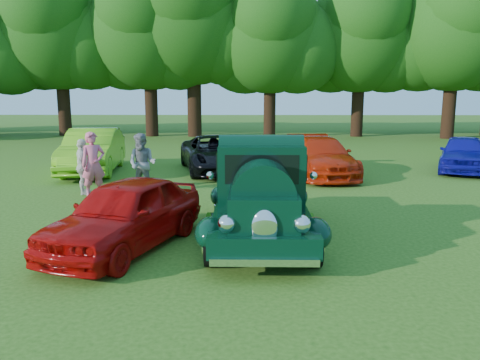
{
  "coord_description": "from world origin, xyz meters",
  "views": [
    {
      "loc": [
        0.08,
        -8.94,
        2.88
      ],
      "look_at": [
        -0.08,
        0.83,
        1.1
      ],
      "focal_mm": 35.0,
      "sensor_mm": 36.0,
      "label": 1
    }
  ],
  "objects_px": {
    "spectator_grey": "(142,164)",
    "back_car_lime": "(93,151)",
    "spectator_pink": "(93,165)",
    "spectator_white": "(83,167)",
    "back_car_orange": "(320,157)",
    "hero_pickup": "(260,197)",
    "red_convertible": "(125,214)",
    "back_car_blue": "(463,153)",
    "back_car_black": "(216,154)"
  },
  "relations": [
    {
      "from": "spectator_grey",
      "to": "back_car_lime",
      "type": "bearing_deg",
      "value": 137.45
    },
    {
      "from": "spectator_pink",
      "to": "spectator_white",
      "type": "height_order",
      "value": "spectator_pink"
    },
    {
      "from": "spectator_white",
      "to": "back_car_lime",
      "type": "bearing_deg",
      "value": -2.06
    },
    {
      "from": "back_car_orange",
      "to": "spectator_grey",
      "type": "relative_size",
      "value": 2.68
    },
    {
      "from": "back_car_lime",
      "to": "back_car_orange",
      "type": "bearing_deg",
      "value": -11.04
    },
    {
      "from": "back_car_orange",
      "to": "spectator_white",
      "type": "height_order",
      "value": "spectator_white"
    },
    {
      "from": "back_car_lime",
      "to": "spectator_pink",
      "type": "height_order",
      "value": "spectator_pink"
    },
    {
      "from": "spectator_pink",
      "to": "spectator_grey",
      "type": "distance_m",
      "value": 1.38
    },
    {
      "from": "hero_pickup",
      "to": "back_car_lime",
      "type": "bearing_deg",
      "value": 127.05
    },
    {
      "from": "red_convertible",
      "to": "back_car_lime",
      "type": "distance_m",
      "value": 9.43
    },
    {
      "from": "back_car_lime",
      "to": "back_car_blue",
      "type": "height_order",
      "value": "back_car_lime"
    },
    {
      "from": "hero_pickup",
      "to": "spectator_grey",
      "type": "distance_m",
      "value": 5.45
    },
    {
      "from": "back_car_orange",
      "to": "spectator_pink",
      "type": "relative_size",
      "value": 2.56
    },
    {
      "from": "back_car_black",
      "to": "spectator_grey",
      "type": "bearing_deg",
      "value": -128.89
    },
    {
      "from": "hero_pickup",
      "to": "back_car_lime",
      "type": "distance_m",
      "value": 10.05
    },
    {
      "from": "back_car_black",
      "to": "hero_pickup",
      "type": "bearing_deg",
      "value": -93.47
    },
    {
      "from": "spectator_white",
      "to": "spectator_grey",
      "type": "bearing_deg",
      "value": -101.12
    },
    {
      "from": "back_car_orange",
      "to": "spectator_white",
      "type": "distance_m",
      "value": 8.16
    },
    {
      "from": "red_convertible",
      "to": "back_car_lime",
      "type": "height_order",
      "value": "back_car_lime"
    },
    {
      "from": "back_car_black",
      "to": "back_car_orange",
      "type": "bearing_deg",
      "value": -25.53
    },
    {
      "from": "hero_pickup",
      "to": "spectator_pink",
      "type": "distance_m",
      "value": 6.02
    },
    {
      "from": "back_car_blue",
      "to": "hero_pickup",
      "type": "bearing_deg",
      "value": -108.51
    },
    {
      "from": "back_car_black",
      "to": "back_car_lime",
      "type": "bearing_deg",
      "value": 169.73
    },
    {
      "from": "red_convertible",
      "to": "spectator_grey",
      "type": "relative_size",
      "value": 2.21
    },
    {
      "from": "back_car_lime",
      "to": "spectator_grey",
      "type": "xyz_separation_m",
      "value": [
        2.69,
        -3.73,
        0.07
      ]
    },
    {
      "from": "spectator_grey",
      "to": "back_car_black",
      "type": "bearing_deg",
      "value": 76.29
    },
    {
      "from": "back_car_blue",
      "to": "spectator_pink",
      "type": "relative_size",
      "value": 2.17
    },
    {
      "from": "hero_pickup",
      "to": "spectator_grey",
      "type": "height_order",
      "value": "hero_pickup"
    },
    {
      "from": "hero_pickup",
      "to": "spectator_grey",
      "type": "xyz_separation_m",
      "value": [
        -3.36,
        4.29,
        0.05
      ]
    },
    {
      "from": "red_convertible",
      "to": "back_car_orange",
      "type": "xyz_separation_m",
      "value": [
        4.94,
        8.21,
        0.02
      ]
    },
    {
      "from": "red_convertible",
      "to": "spectator_white",
      "type": "xyz_separation_m",
      "value": [
        -2.51,
        4.88,
        0.14
      ]
    },
    {
      "from": "back_car_orange",
      "to": "back_car_blue",
      "type": "bearing_deg",
      "value": 4.94
    },
    {
      "from": "spectator_pink",
      "to": "spectator_white",
      "type": "relative_size",
      "value": 1.14
    },
    {
      "from": "back_car_orange",
      "to": "back_car_blue",
      "type": "xyz_separation_m",
      "value": [
        5.59,
        1.05,
        -0.0
      ]
    },
    {
      "from": "spectator_white",
      "to": "back_car_blue",
      "type": "bearing_deg",
      "value": -87.58
    },
    {
      "from": "spectator_pink",
      "to": "spectator_grey",
      "type": "bearing_deg",
      "value": -12.19
    },
    {
      "from": "back_car_black",
      "to": "spectator_pink",
      "type": "height_order",
      "value": "spectator_pink"
    },
    {
      "from": "back_car_blue",
      "to": "back_car_lime",
      "type": "bearing_deg",
      "value": -153.46
    },
    {
      "from": "back_car_lime",
      "to": "back_car_orange",
      "type": "relative_size",
      "value": 1.04
    },
    {
      "from": "spectator_grey",
      "to": "back_car_blue",
      "type": "bearing_deg",
      "value": 32.12
    },
    {
      "from": "back_car_lime",
      "to": "back_car_blue",
      "type": "distance_m",
      "value": 14.02
    },
    {
      "from": "back_car_orange",
      "to": "hero_pickup",
      "type": "bearing_deg",
      "value": -113.22
    },
    {
      "from": "back_car_blue",
      "to": "spectator_white",
      "type": "bearing_deg",
      "value": -136.91
    },
    {
      "from": "back_car_black",
      "to": "spectator_white",
      "type": "height_order",
      "value": "spectator_white"
    },
    {
      "from": "red_convertible",
      "to": "back_car_black",
      "type": "bearing_deg",
      "value": 102.44
    },
    {
      "from": "back_car_lime",
      "to": "back_car_black",
      "type": "bearing_deg",
      "value": -4.02
    },
    {
      "from": "back_car_orange",
      "to": "spectator_grey",
      "type": "bearing_deg",
      "value": -156.62
    },
    {
      "from": "spectator_pink",
      "to": "back_car_blue",
      "type": "bearing_deg",
      "value": -11.87
    },
    {
      "from": "red_convertible",
      "to": "spectator_grey",
      "type": "height_order",
      "value": "spectator_grey"
    },
    {
      "from": "back_car_orange",
      "to": "spectator_pink",
      "type": "xyz_separation_m",
      "value": [
        -7.02,
        -3.65,
        0.24
      ]
    }
  ]
}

